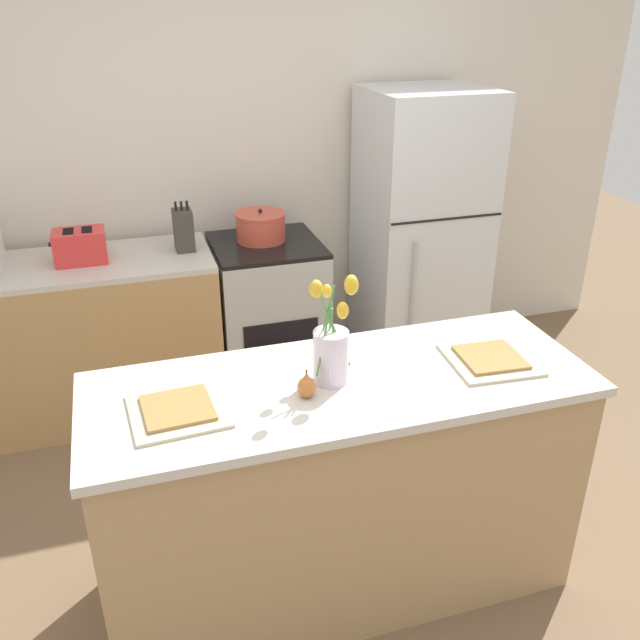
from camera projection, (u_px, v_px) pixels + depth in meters
name	position (u px, v px, depth m)	size (l,w,h in m)	color
ground_plane	(338.00, 578.00, 2.80)	(10.00, 10.00, 0.00)	brown
back_wall	(231.00, 151.00, 3.92)	(5.20, 0.08, 2.70)	silver
kitchen_island	(339.00, 487.00, 2.59)	(1.80, 0.66, 0.95)	tan
back_counter	(62.00, 343.00, 3.69)	(1.68, 0.60, 0.91)	tan
stove_range	(269.00, 316.00, 4.00)	(0.60, 0.61, 0.91)	#B2B5B7
refrigerator	(420.00, 236.00, 4.08)	(0.68, 0.67, 1.71)	silver
flower_vase	(331.00, 347.00, 2.32)	(0.18, 0.17, 0.41)	silver
pear_figurine	(307.00, 386.00, 2.27)	(0.06, 0.06, 0.10)	#C66B33
plate_setting_left	(178.00, 410.00, 2.20)	(0.32, 0.32, 0.02)	beige
plate_setting_right	(490.00, 359.00, 2.50)	(0.32, 0.32, 0.02)	beige
toaster	(80.00, 246.00, 3.50)	(0.28, 0.18, 0.17)	red
cooking_pot	(261.00, 227.00, 3.80)	(0.29, 0.29, 0.18)	#CC4C38
knife_block	(183.00, 230.00, 3.65)	(0.10, 0.14, 0.27)	#3D3833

